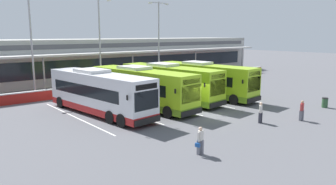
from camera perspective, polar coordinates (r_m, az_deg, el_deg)
name	(u,v)px	position (r m, az deg, el deg)	size (l,w,h in m)	color
ground_plane	(199,115)	(27.38, 5.47, -3.95)	(200.00, 200.00, 0.00)	#56565B
terminal_building	(68,60)	(49.45, -17.26, 5.55)	(70.00, 13.00, 6.00)	#B7B7B2
red_barrier_wall	(112,87)	(38.65, -9.94, 0.98)	(60.00, 0.40, 1.10)	maroon
coach_bus_leftmost	(99,93)	(27.79, -12.13, -0.15)	(3.97, 12.34, 3.78)	silver
coach_bus_left_centre	(141,88)	(29.81, -4.74, 0.75)	(3.97, 12.34, 3.78)	#9ED11E
coach_bus_centre	(169,83)	(32.74, 0.24, 1.64)	(3.97, 12.34, 3.78)	#9ED11E
coach_bus_right_centre	(204,81)	(34.95, 6.41, 2.13)	(3.97, 12.34, 3.78)	#9ED11E
bay_stripe_far_west	(75,117)	(27.61, -16.21, -4.19)	(0.14, 13.00, 0.01)	silver
bay_stripe_west	(119,109)	(29.47, -8.72, -2.99)	(0.14, 13.00, 0.01)	silver
bay_stripe_mid_west	(156,103)	(31.77, -2.23, -1.90)	(0.14, 13.00, 0.01)	silver
bay_stripe_centre	(187,98)	(34.44, 3.32, -0.95)	(0.14, 13.00, 0.01)	silver
bay_stripe_mid_east	(213,93)	(37.38, 8.03, -0.14)	(0.14, 13.00, 0.01)	silver
pedestrian_with_handbag	(200,140)	(18.35, 5.73, -8.38)	(0.65, 0.37, 1.62)	slate
pedestrian_in_dark_coat	(261,112)	(25.59, 16.13, -3.32)	(0.48, 0.40, 1.62)	#33333D
pedestrian_child	(302,110)	(27.33, 22.68, -2.86)	(0.54, 0.31, 1.62)	slate
lamp_post_west	(31,38)	(37.60, -23.12, 8.84)	(3.24, 0.28, 11.00)	#9E9EA3
lamp_post_centre	(100,38)	(39.96, -12.04, 9.47)	(3.24, 0.28, 11.00)	#9E9EA3
lamp_post_east	(159,37)	(44.36, -1.65, 9.75)	(3.24, 0.28, 11.00)	#9E9EA3
litter_bin	(325,103)	(33.19, 26.08, -1.62)	(0.54, 0.54, 0.93)	#2D5133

